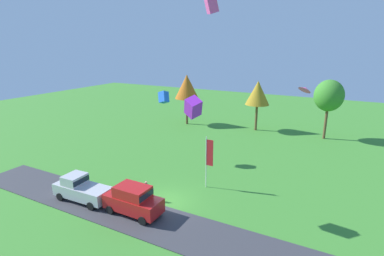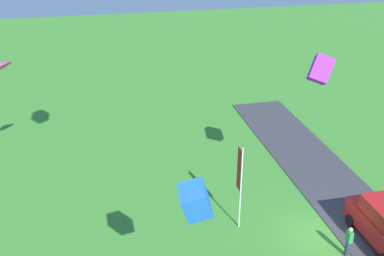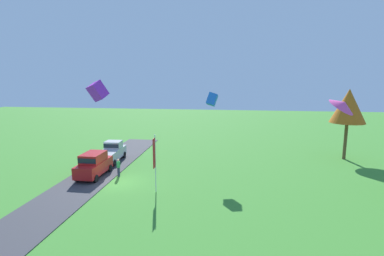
# 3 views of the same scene
# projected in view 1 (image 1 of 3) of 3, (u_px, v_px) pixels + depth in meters

# --- Properties ---
(ground_plane) EXTENTS (120.00, 120.00, 0.00)m
(ground_plane) POSITION_uv_depth(u_px,v_px,m) (167.00, 201.00, 25.11)
(ground_plane) COLOR #3D842D
(pavement_strip) EXTENTS (36.00, 4.40, 0.06)m
(pavement_strip) POSITION_uv_depth(u_px,v_px,m) (145.00, 219.00, 22.56)
(pavement_strip) COLOR #38383D
(pavement_strip) RESTS_ON ground
(car_pickup_far_end) EXTENTS (5.06, 2.18, 2.14)m
(car_pickup_far_end) POSITION_uv_depth(u_px,v_px,m) (81.00, 188.00, 25.02)
(car_pickup_far_end) COLOR #B7B7BC
(car_pickup_far_end) RESTS_ON ground
(car_suv_by_flagpole) EXTENTS (4.61, 2.07, 2.28)m
(car_suv_by_flagpole) POSITION_uv_depth(u_px,v_px,m) (133.00, 199.00, 22.89)
(car_suv_by_flagpole) COLOR red
(car_suv_by_flagpole) RESTS_ON ground
(person_beside_suv) EXTENTS (0.36, 0.24, 1.71)m
(person_beside_suv) POSITION_uv_depth(u_px,v_px,m) (146.00, 190.00, 25.13)
(person_beside_suv) COLOR #2D334C
(person_beside_suv) RESTS_ON ground
(tree_right_of_center) EXTENTS (3.84, 3.84, 8.10)m
(tree_right_of_center) POSITION_uv_depth(u_px,v_px,m) (187.00, 87.00, 47.98)
(tree_right_of_center) COLOR brown
(tree_right_of_center) RESTS_ON ground
(tree_far_right) EXTENTS (3.57, 3.57, 7.54)m
(tree_far_right) POSITION_uv_depth(u_px,v_px,m) (258.00, 93.00, 44.56)
(tree_far_right) COLOR brown
(tree_far_right) RESTS_ON ground
(tree_lone_near) EXTENTS (3.89, 3.89, 8.20)m
(tree_lone_near) POSITION_uv_depth(u_px,v_px,m) (329.00, 96.00, 40.29)
(tree_lone_near) COLOR brown
(tree_lone_near) RESTS_ON ground
(flag_banner) EXTENTS (0.71, 0.08, 4.86)m
(flag_banner) POSITION_uv_depth(u_px,v_px,m) (209.00, 156.00, 26.74)
(flag_banner) COLOR silver
(flag_banner) RESTS_ON ground
(kite_delta_trailing_tail) EXTENTS (1.95, 1.94, 1.06)m
(kite_delta_trailing_tail) POSITION_uv_depth(u_px,v_px,m) (305.00, 89.00, 32.78)
(kite_delta_trailing_tail) COLOR #EA4C9E
(kite_box_high_left) EXTENTS (1.55, 1.61, 1.76)m
(kite_box_high_left) POSITION_uv_depth(u_px,v_px,m) (193.00, 107.00, 21.43)
(kite_box_high_left) COLOR purple
(kite_box_low_drifter) EXTENTS (1.58, 1.71, 1.69)m
(kite_box_low_drifter) POSITION_uv_depth(u_px,v_px,m) (212.00, 6.00, 30.17)
(kite_box_low_drifter) COLOR #EA4C9E
(kite_box_topmost) EXTENTS (1.23, 1.20, 1.54)m
(kite_box_topmost) POSITION_uv_depth(u_px,v_px,m) (164.00, 97.00, 32.46)
(kite_box_topmost) COLOR blue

